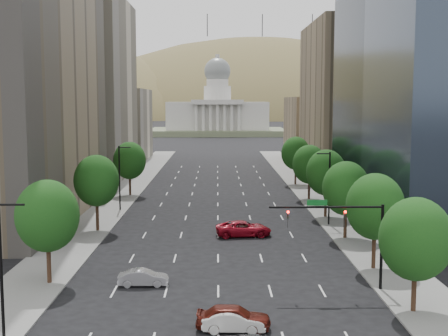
{
  "coord_description": "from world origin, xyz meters",
  "views": [
    {
      "loc": [
        -0.05,
        -16.14,
        15.15
      ],
      "look_at": [
        0.65,
        46.85,
        8.0
      ],
      "focal_mm": 47.78,
      "sensor_mm": 36.0,
      "label": 1
    }
  ],
  "objects_px": {
    "car_maroon": "(233,317)",
    "traffic_signal": "(351,227)",
    "capitol": "(217,115)",
    "car_silver": "(143,278)",
    "car_white": "(234,321)",
    "car_red_far": "(244,229)"
  },
  "relations": [
    {
      "from": "car_white",
      "to": "capitol",
      "type": "bearing_deg",
      "value": 1.9
    },
    {
      "from": "car_white",
      "to": "car_silver",
      "type": "bearing_deg",
      "value": 37.67
    },
    {
      "from": "car_white",
      "to": "car_maroon",
      "type": "relative_size",
      "value": 0.85
    },
    {
      "from": "traffic_signal",
      "to": "car_white",
      "type": "height_order",
      "value": "traffic_signal"
    },
    {
      "from": "traffic_signal",
      "to": "car_silver",
      "type": "bearing_deg",
      "value": 174.9
    },
    {
      "from": "traffic_signal",
      "to": "car_red_far",
      "type": "xyz_separation_m",
      "value": [
        -7.65,
        19.42,
        -4.31
      ]
    },
    {
      "from": "capitol",
      "to": "car_silver",
      "type": "xyz_separation_m",
      "value": [
        -6.15,
        -218.22,
        -7.9
      ]
    },
    {
      "from": "traffic_signal",
      "to": "car_white",
      "type": "xyz_separation_m",
      "value": [
        -9.53,
        -8.34,
        -4.48
      ]
    },
    {
      "from": "car_white",
      "to": "car_silver",
      "type": "distance_m",
      "value": 12.15
    },
    {
      "from": "traffic_signal",
      "to": "car_silver",
      "type": "distance_m",
      "value": 17.33
    },
    {
      "from": "traffic_signal",
      "to": "car_maroon",
      "type": "bearing_deg",
      "value": -139.94
    },
    {
      "from": "traffic_signal",
      "to": "car_maroon",
      "type": "relative_size",
      "value": 1.84
    },
    {
      "from": "car_red_far",
      "to": "traffic_signal",
      "type": "bearing_deg",
      "value": -164.77
    },
    {
      "from": "car_maroon",
      "to": "traffic_signal",
      "type": "bearing_deg",
      "value": -46.75
    },
    {
      "from": "car_maroon",
      "to": "car_silver",
      "type": "distance_m",
      "value": 11.89
    },
    {
      "from": "capitol",
      "to": "car_red_far",
      "type": "relative_size",
      "value": 9.67
    },
    {
      "from": "capitol",
      "to": "car_white",
      "type": "height_order",
      "value": "capitol"
    },
    {
      "from": "car_silver",
      "to": "car_red_far",
      "type": "relative_size",
      "value": 0.66
    },
    {
      "from": "traffic_signal",
      "to": "capitol",
      "type": "distance_m",
      "value": 219.99
    },
    {
      "from": "capitol",
      "to": "car_silver",
      "type": "relative_size",
      "value": 14.56
    },
    {
      "from": "traffic_signal",
      "to": "car_silver",
      "type": "xyz_separation_m",
      "value": [
        -16.67,
        1.49,
        -4.49
      ]
    },
    {
      "from": "car_silver",
      "to": "car_red_far",
      "type": "distance_m",
      "value": 20.08
    }
  ]
}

